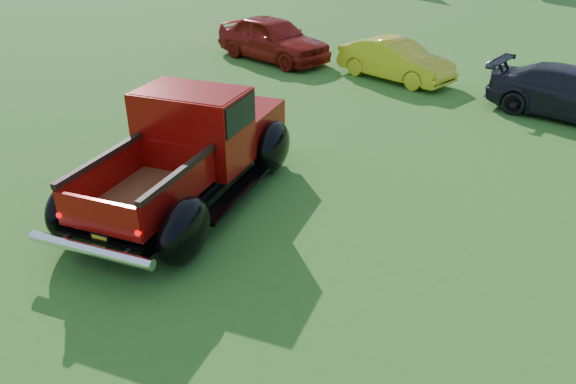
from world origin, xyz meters
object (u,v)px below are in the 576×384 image
object	(u,v)px
show_car_grey	(575,94)
show_car_red	(273,38)
pickup_truck	(195,145)
show_car_yellow	(396,60)

from	to	relation	value
show_car_grey	show_car_red	bearing A→B (deg)	92.93
pickup_truck	show_car_grey	bearing A→B (deg)	45.76
pickup_truck	show_car_red	distance (m)	10.09
pickup_truck	show_car_grey	distance (m)	10.04
pickup_truck	show_car_yellow	world-z (taller)	pickup_truck
show_car_yellow	show_car_red	bearing A→B (deg)	103.17
show_car_grey	show_car_yellow	bearing A→B (deg)	88.90
show_car_red	pickup_truck	bearing A→B (deg)	-142.71
show_car_yellow	show_car_grey	xyz separation A→B (m)	(5.27, -0.55, 0.02)
show_car_red	show_car_yellow	distance (m)	4.57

